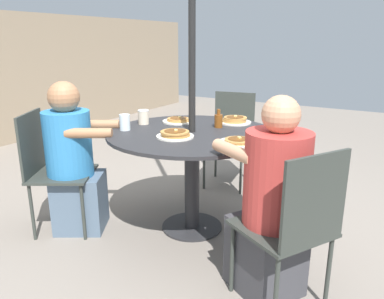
{
  "coord_description": "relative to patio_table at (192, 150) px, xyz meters",
  "views": [
    {
      "loc": [
        -2.22,
        -1.34,
        1.38
      ],
      "look_at": [
        0.0,
        0.0,
        0.62
      ],
      "focal_mm": 35.0,
      "sensor_mm": 36.0,
      "label": 1
    }
  ],
  "objects": [
    {
      "name": "syrup_bottle",
      "position": [
        0.22,
        -0.1,
        0.19
      ],
      "size": [
        0.08,
        0.06,
        0.14
      ],
      "color": "brown",
      "rests_on": "patio_table"
    },
    {
      "name": "patio_chair_east",
      "position": [
        -0.54,
        0.89,
        -0.11
      ],
      "size": [
        0.58,
        0.58,
        0.89
      ],
      "rotation": [
        0.0,
        0.0,
        -2.59
      ],
      "color": "#333833",
      "rests_on": "ground"
    },
    {
      "name": "pancake_plate_a",
      "position": [
        0.22,
        0.26,
        0.15
      ],
      "size": [
        0.25,
        0.25,
        0.05
      ],
      "color": "silver",
      "rests_on": "patio_table"
    },
    {
      "name": "ground_plane",
      "position": [
        0.0,
        0.0,
        -0.62
      ],
      "size": [
        12.0,
        12.0,
        0.0
      ],
      "primitive_type": "plane",
      "color": "gray"
    },
    {
      "name": "diner_east",
      "position": [
        -0.45,
        0.74,
        -0.11
      ],
      "size": [
        0.53,
        0.57,
        1.11
      ],
      "rotation": [
        0.0,
        0.0,
        -2.59
      ],
      "color": "slate",
      "rests_on": "ground"
    },
    {
      "name": "drinking_glass_a",
      "position": [
        -0.21,
        0.44,
        0.19
      ],
      "size": [
        0.08,
        0.08,
        0.12
      ],
      "primitive_type": "cylinder",
      "color": "silver",
      "rests_on": "patio_table"
    },
    {
      "name": "patio_chair_north",
      "position": [
        1.02,
        0.17,
        -0.11
      ],
      "size": [
        0.49,
        0.49,
        0.89
      ],
      "rotation": [
        0.0,
        0.0,
        -4.54
      ],
      "color": "#333833",
      "rests_on": "ground"
    },
    {
      "name": "pancake_plate_d",
      "position": [
        -0.2,
        0.01,
        0.15
      ],
      "size": [
        0.25,
        0.25,
        0.05
      ],
      "color": "silver",
      "rests_on": "patio_table"
    },
    {
      "name": "patio_table",
      "position": [
        0.0,
        0.0,
        0.0
      ],
      "size": [
        1.21,
        1.21,
        0.76
      ],
      "color": "#28282B",
      "rests_on": "ground"
    },
    {
      "name": "patio_chair_south",
      "position": [
        -0.51,
        -0.91,
        -0.11
      ],
      "size": [
        0.58,
        0.58,
        0.89
      ],
      "rotation": [
        0.0,
        0.0,
        -0.51
      ],
      "color": "#333833",
      "rests_on": "ground"
    },
    {
      "name": "coffee_cup",
      "position": [
        0.02,
        0.45,
        0.19
      ],
      "size": [
        0.08,
        0.08,
        0.11
      ],
      "color": "beige",
      "rests_on": "patio_table"
    },
    {
      "name": "diner_south",
      "position": [
        -0.42,
        -0.75,
        -0.11
      ],
      "size": [
        0.53,
        0.59,
        1.13
      ],
      "rotation": [
        0.0,
        0.0,
        -0.51
      ],
      "color": "#3D3D42",
      "rests_on": "ground"
    },
    {
      "name": "pancake_plate_c",
      "position": [
        -0.13,
        -0.42,
        0.15
      ],
      "size": [
        0.25,
        0.25,
        0.04
      ],
      "color": "silver",
      "rests_on": "patio_table"
    },
    {
      "name": "umbrella_pole",
      "position": [
        0.0,
        0.0,
        0.56
      ],
      "size": [
        0.05,
        0.05,
        2.35
      ],
      "primitive_type": "cylinder",
      "color": "black",
      "rests_on": "ground"
    },
    {
      "name": "pancake_plate_b",
      "position": [
        0.42,
        -0.14,
        0.16
      ],
      "size": [
        0.25,
        0.25,
        0.06
      ],
      "color": "silver",
      "rests_on": "patio_table"
    }
  ]
}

